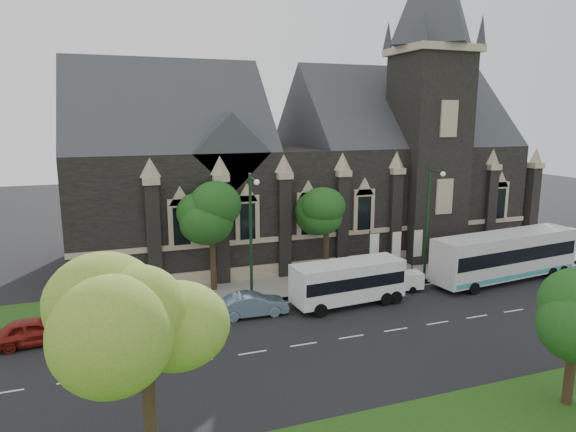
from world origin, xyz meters
name	(u,v)px	position (x,y,z in m)	size (l,w,h in m)	color
ground	(351,337)	(0.00, 0.00, 0.00)	(160.00, 160.00, 0.00)	black
sidewalk	(295,285)	(0.00, 9.50, 0.07)	(80.00, 5.00, 0.15)	gray
museum	(312,166)	(5.12, 18.78, 8.17)	(40.00, 17.70, 29.90)	black
tree_park_near	(151,314)	(-11.77, -8.77, 6.42)	(4.42, 4.42, 8.56)	black
tree_walk_right	(328,206)	(3.21, 10.71, 5.82)	(4.08, 4.08, 7.80)	black
tree_walk_left	(214,214)	(-5.80, 10.70, 5.73)	(3.91, 3.91, 7.64)	black
street_lamp_near	(429,218)	(10.00, 7.09, 5.11)	(0.36, 1.88, 9.00)	black
street_lamp_mid	(252,231)	(-4.00, 7.09, 5.11)	(0.36, 1.88, 9.00)	black
banner_flag_left	(372,250)	(6.29, 9.00, 2.38)	(0.90, 0.10, 4.00)	black
banner_flag_center	(395,248)	(8.29, 9.00, 2.38)	(0.90, 0.10, 4.00)	black
banner_flag_right	(416,246)	(10.29, 9.00, 2.38)	(0.90, 0.10, 4.00)	black
tour_coach	(505,255)	(15.98, 5.33, 2.06)	(13.20, 4.17, 3.78)	silver
shuttle_bus	(348,280)	(2.11, 4.77, 1.73)	(7.96, 3.24, 3.01)	white
box_trailer	(409,280)	(7.66, 5.83, 0.79)	(2.68, 1.58, 1.40)	white
sedan	(252,305)	(-4.60, 5.06, 0.75)	(1.60, 4.58, 1.51)	#7393A6
car_far_red	(35,331)	(-17.27, 5.19, 0.78)	(1.84, 4.57, 1.56)	maroon
car_far_white	(135,318)	(-11.84, 5.19, 0.77)	(2.16, 5.30, 1.54)	white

